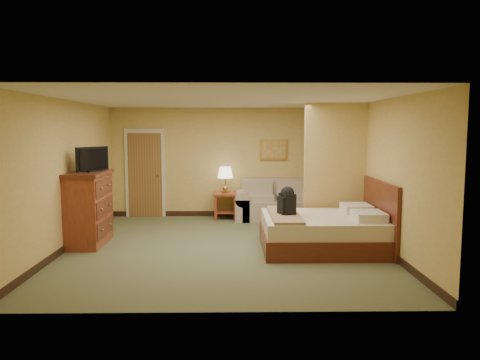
{
  "coord_description": "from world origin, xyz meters",
  "views": [
    {
      "loc": [
        0.14,
        -8.18,
        2.1
      ],
      "look_at": [
        0.28,
        0.6,
        1.14
      ],
      "focal_mm": 35.0,
      "sensor_mm": 36.0,
      "label": 1
    }
  ],
  "objects_px": {
    "dresser": "(89,208)",
    "bed": "(328,231)",
    "loveseat": "(275,206)",
    "coffee_table": "(300,220)"
  },
  "relations": [
    {
      "from": "loveseat",
      "to": "dresser",
      "type": "xyz_separation_m",
      "value": [
        -3.6,
        -2.34,
        0.37
      ]
    },
    {
      "from": "coffee_table",
      "to": "bed",
      "type": "bearing_deg",
      "value": -73.84
    },
    {
      "from": "coffee_table",
      "to": "bed",
      "type": "xyz_separation_m",
      "value": [
        0.33,
        -1.15,
        0.04
      ]
    },
    {
      "from": "dresser",
      "to": "bed",
      "type": "bearing_deg",
      "value": -5.54
    },
    {
      "from": "loveseat",
      "to": "coffee_table",
      "type": "distance_m",
      "value": 1.65
    },
    {
      "from": "dresser",
      "to": "bed",
      "type": "height_order",
      "value": "dresser"
    },
    {
      "from": "bed",
      "to": "coffee_table",
      "type": "bearing_deg",
      "value": 106.16
    },
    {
      "from": "bed",
      "to": "dresser",
      "type": "bearing_deg",
      "value": 174.46
    },
    {
      "from": "loveseat",
      "to": "bed",
      "type": "relative_size",
      "value": 0.85
    },
    {
      "from": "coffee_table",
      "to": "dresser",
      "type": "relative_size",
      "value": 0.49
    }
  ]
}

